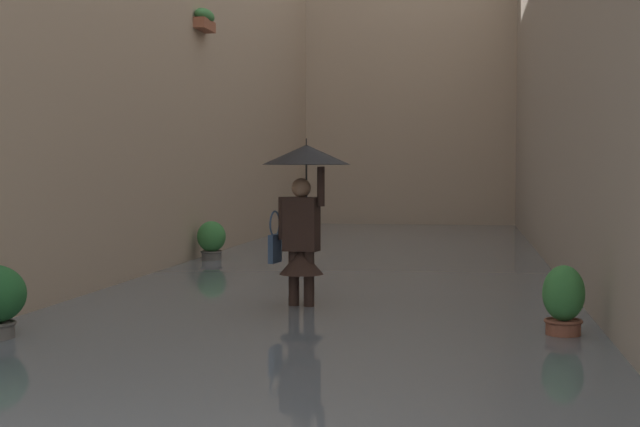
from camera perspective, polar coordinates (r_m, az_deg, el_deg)
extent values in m
plane|color=gray|center=(14.25, 2.55, -4.14)|extent=(60.00, 60.00, 0.00)
cube|color=slate|center=(14.24, 2.56, -3.77)|extent=(6.68, 28.88, 0.19)
cube|color=#9E563D|center=(16.02, -7.28, 11.70)|extent=(0.20, 0.70, 0.18)
ellipsoid|color=#428947|center=(16.05, -7.29, 12.26)|extent=(0.28, 0.76, 0.24)
cube|color=tan|center=(26.73, 5.80, 11.15)|extent=(9.48, 1.80, 11.26)
cube|color=#4C4233|center=(10.23, -1.66, -6.58)|extent=(0.15, 0.25, 0.10)
cylinder|color=black|center=(10.17, -1.66, -4.34)|extent=(0.14, 0.14, 0.70)
cube|color=#4C4233|center=(10.17, -0.70, -6.63)|extent=(0.15, 0.25, 0.10)
cylinder|color=black|center=(10.11, -0.70, -4.38)|extent=(0.14, 0.14, 0.70)
cube|color=black|center=(10.08, -1.18, -0.67)|extent=(0.41, 0.28, 0.60)
cone|color=black|center=(10.12, -1.18, -3.06)|extent=(0.57, 0.57, 0.28)
sphere|color=#8C664C|center=(10.07, -1.19, 1.63)|extent=(0.22, 0.22, 0.22)
cylinder|color=black|center=(9.99, 0.06, 1.72)|extent=(0.10, 0.10, 0.44)
cylinder|color=black|center=(10.16, -2.41, -0.30)|extent=(0.10, 0.10, 0.48)
cylinder|color=black|center=(10.05, -0.86, 2.38)|extent=(0.02, 0.02, 0.47)
cone|color=black|center=(10.05, -0.87, 3.73)|extent=(0.99, 0.99, 0.22)
cylinder|color=black|center=(10.05, -0.87, 4.53)|extent=(0.01, 0.01, 0.08)
cube|color=#334766|center=(10.19, -2.86, -2.23)|extent=(0.10, 0.29, 0.32)
torus|color=#334766|center=(10.17, -2.87, -0.65)|extent=(0.07, 0.30, 0.30)
cylinder|color=brown|center=(8.72, 15.08, -7.58)|extent=(0.32, 0.32, 0.31)
torus|color=brown|center=(8.69, 15.09, -6.56)|extent=(0.35, 0.35, 0.04)
ellipsoid|color=#387F3D|center=(8.66, 15.11, -4.87)|extent=(0.39, 0.39, 0.52)
cylinder|color=#66605B|center=(15.48, -6.85, -3.01)|extent=(0.34, 0.34, 0.32)
torus|color=#56524E|center=(15.47, -6.85, -2.42)|extent=(0.37, 0.37, 0.04)
ellipsoid|color=#387F3D|center=(15.45, -6.86, -1.45)|extent=(0.49, 0.49, 0.52)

